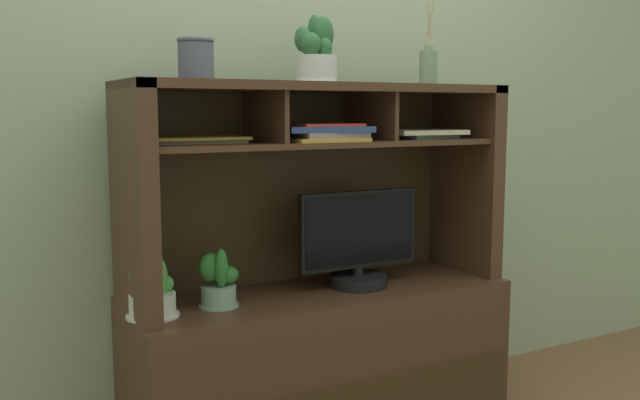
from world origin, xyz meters
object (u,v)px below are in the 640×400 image
(diffuser_bottle, at_px, (428,67))
(potted_succulent, at_px, (316,56))
(magazine_stack_right, at_px, (193,140))
(potted_orchid, at_px, (219,282))
(potted_fern, at_px, (152,291))
(ceramic_vase, at_px, (196,59))
(magazine_stack_left, at_px, (324,132))
(magazine_stack_centre, at_px, (422,134))
(media_console, at_px, (319,329))
(tv_monitor, at_px, (359,245))

(diffuser_bottle, xyz_separation_m, potted_succulent, (-0.46, 0.05, 0.03))
(magazine_stack_right, bearing_deg, diffuser_bottle, -4.66)
(potted_orchid, xyz_separation_m, magazine_stack_right, (-0.05, 0.09, 0.48))
(potted_fern, distance_m, ceramic_vase, 0.76)
(magazine_stack_right, bearing_deg, magazine_stack_left, -13.56)
(ceramic_vase, bearing_deg, magazine_stack_right, 89.87)
(magazine_stack_centre, bearing_deg, potted_fern, -179.88)
(media_console, xyz_separation_m, magazine_stack_left, (-0.02, -0.06, 0.73))
(magazine_stack_centre, bearing_deg, diffuser_bottle, 26.34)
(potted_orchid, bearing_deg, potted_succulent, 9.20)
(potted_fern, height_order, potted_succulent, potted_succulent)
(magazine_stack_centre, xyz_separation_m, magazine_stack_right, (-0.88, 0.09, -0.01))
(tv_monitor, relative_size, magazine_stack_centre, 1.60)
(diffuser_bottle, bearing_deg, magazine_stack_left, -176.22)
(media_console, bearing_deg, magazine_stack_right, 174.74)
(tv_monitor, xyz_separation_m, potted_succulent, (-0.14, 0.07, 0.69))
(potted_succulent, bearing_deg, tv_monitor, -24.62)
(tv_monitor, xyz_separation_m, magazine_stack_left, (-0.16, -0.02, 0.42))
(media_console, relative_size, magazine_stack_centre, 4.61)
(media_console, relative_size, potted_orchid, 7.01)
(diffuser_bottle, bearing_deg, tv_monitor, -178.01)
(potted_succulent, distance_m, ceramic_vase, 0.46)
(potted_fern, distance_m, magazine_stack_left, 0.79)
(potted_fern, xyz_separation_m, magazine_stack_right, (0.18, 0.09, 0.48))
(magazine_stack_centre, relative_size, ceramic_vase, 2.21)
(tv_monitor, xyz_separation_m, magazine_stack_centre, (0.28, -0.01, 0.41))
(magazine_stack_right, relative_size, potted_succulent, 1.34)
(potted_fern, height_order, magazine_stack_left, magazine_stack_left)
(tv_monitor, height_order, magazine_stack_left, magazine_stack_left)
(potted_orchid, bearing_deg, magazine_stack_centre, -0.38)
(media_console, height_order, potted_succulent, potted_succulent)
(potted_orchid, distance_m, potted_fern, 0.23)
(potted_succulent, bearing_deg, magazine_stack_left, -101.36)
(tv_monitor, bearing_deg, diffuser_bottle, 1.99)
(potted_orchid, distance_m, diffuser_bottle, 1.14)
(tv_monitor, relative_size, potted_fern, 2.47)
(potted_orchid, relative_size, potted_succulent, 0.81)
(media_console, distance_m, magazine_stack_centre, 0.84)
(tv_monitor, height_order, diffuser_bottle, diffuser_bottle)
(tv_monitor, height_order, magazine_stack_centre, magazine_stack_centre)
(media_console, relative_size, diffuser_bottle, 4.46)
(potted_fern, distance_m, diffuser_bottle, 1.32)
(potted_fern, bearing_deg, potted_succulent, 6.63)
(magazine_stack_left, relative_size, magazine_stack_right, 1.01)
(magazine_stack_left, distance_m, magazine_stack_centre, 0.44)
(media_console, distance_m, potted_succulent, 1.00)
(media_console, height_order, potted_fern, media_console)
(potted_fern, xyz_separation_m, magazine_stack_left, (0.62, -0.01, 0.50))
(magazine_stack_left, height_order, magazine_stack_centre, magazine_stack_left)
(potted_orchid, bearing_deg, magazine_stack_right, 119.56)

